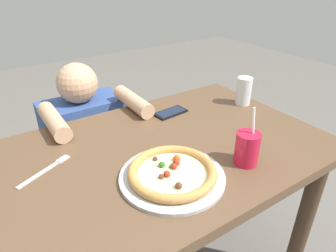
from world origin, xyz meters
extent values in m
cube|color=brown|center=(0.00, 0.00, 0.73)|extent=(1.21, 0.80, 0.04)
cylinder|color=#443122|center=(0.53, -0.32, 0.35)|extent=(0.07, 0.07, 0.71)
cylinder|color=#443122|center=(-0.53, 0.32, 0.35)|extent=(0.07, 0.07, 0.71)
cylinder|color=#443122|center=(0.53, 0.32, 0.35)|extent=(0.07, 0.07, 0.71)
cylinder|color=#B7B7BC|center=(-0.08, -0.17, 0.76)|extent=(0.34, 0.34, 0.01)
cylinder|color=beige|center=(-0.08, -0.17, 0.77)|extent=(0.22, 0.22, 0.01)
torus|color=#C68C47|center=(-0.08, -0.17, 0.78)|extent=(0.28, 0.28, 0.03)
sphere|color=#BF4C19|center=(-0.03, -0.12, 0.78)|extent=(0.02, 0.02, 0.02)
sphere|color=maroon|center=(-0.06, -0.15, 0.78)|extent=(0.02, 0.02, 0.02)
sphere|color=#2D6623|center=(-0.09, -0.12, 0.78)|extent=(0.02, 0.02, 0.02)
sphere|color=brown|center=(-0.11, -0.24, 0.78)|extent=(0.02, 0.02, 0.02)
sphere|color=#2D6623|center=(-0.07, -0.15, 0.78)|extent=(0.02, 0.02, 0.02)
sphere|color=maroon|center=(-0.05, -0.14, 0.78)|extent=(0.02, 0.02, 0.02)
sphere|color=brown|center=(-0.12, -0.17, 0.78)|extent=(0.02, 0.02, 0.02)
sphere|color=brown|center=(-0.09, -0.08, 0.78)|extent=(0.02, 0.02, 0.02)
sphere|color=maroon|center=(-0.10, -0.17, 0.78)|extent=(0.02, 0.02, 0.02)
cylinder|color=red|center=(0.17, -0.23, 0.81)|extent=(0.08, 0.08, 0.11)
cylinder|color=white|center=(0.19, -0.23, 0.90)|extent=(0.01, 0.02, 0.10)
cylinder|color=silver|center=(0.53, 0.12, 0.82)|extent=(0.07, 0.07, 0.13)
cube|color=white|center=(0.53, 0.13, 0.86)|extent=(0.04, 0.04, 0.03)
cube|color=white|center=(0.54, 0.13, 0.87)|extent=(0.03, 0.03, 0.02)
cube|color=silver|center=(-0.43, 0.08, 0.75)|extent=(0.15, 0.08, 0.00)
cube|color=silver|center=(-0.34, 0.13, 0.75)|extent=(0.05, 0.04, 0.00)
cube|color=black|center=(0.17, 0.22, 0.75)|extent=(0.16, 0.09, 0.01)
cube|color=#192338|center=(0.17, 0.22, 0.76)|extent=(0.14, 0.08, 0.00)
cylinder|color=#333847|center=(-0.12, 0.59, 0.23)|extent=(0.32, 0.32, 0.45)
cube|color=#334C8C|center=(-0.12, 0.59, 0.60)|extent=(0.40, 0.22, 0.30)
sphere|color=tan|center=(-0.12, 0.59, 0.84)|extent=(0.20, 0.20, 0.20)
cylinder|color=tan|center=(-0.30, 0.36, 0.79)|extent=(0.07, 0.28, 0.07)
cylinder|color=tan|center=(0.06, 0.36, 0.79)|extent=(0.07, 0.28, 0.07)
camera|label=1|loc=(-0.50, -0.78, 1.35)|focal=31.69mm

